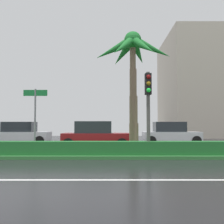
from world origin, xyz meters
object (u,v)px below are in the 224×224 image
object	(u,v)px
palm_tree_centre_left	(132,57)
car_in_traffic_second	(95,135)
street_name_sign	(35,112)
car_in_traffic_leading	(20,134)
car_in_traffic_third	(170,134)
traffic_signal_median_right	(148,98)

from	to	relation	value
palm_tree_centre_left	car_in_traffic_second	size ratio (longest dim) A/B	1.45
palm_tree_centre_left	street_name_sign	world-z (taller)	palm_tree_centre_left
street_name_sign	car_in_traffic_leading	world-z (taller)	street_name_sign
palm_tree_centre_left	car_in_traffic_third	world-z (taller)	palm_tree_centre_left
street_name_sign	car_in_traffic_third	size ratio (longest dim) A/B	0.70
car_in_traffic_leading	car_in_traffic_third	world-z (taller)	same
palm_tree_centre_left	car_in_traffic_third	size ratio (longest dim) A/B	1.45
car_in_traffic_second	car_in_traffic_third	distance (m)	6.35
traffic_signal_median_right	car_in_traffic_third	bearing A→B (deg)	70.81
street_name_sign	car_in_traffic_third	xyz separation A→B (m)	(8.04, 7.95, -1.25)
palm_tree_centre_left	traffic_signal_median_right	world-z (taller)	palm_tree_centre_left
street_name_sign	car_in_traffic_second	xyz separation A→B (m)	(2.46, 4.92, -1.25)
car_in_traffic_second	traffic_signal_median_right	bearing A→B (deg)	-62.32
traffic_signal_median_right	street_name_sign	xyz separation A→B (m)	(-5.18, 0.27, -0.65)
traffic_signal_median_right	street_name_sign	distance (m)	5.23
street_name_sign	car_in_traffic_third	bearing A→B (deg)	44.66
palm_tree_centre_left	car_in_traffic_leading	world-z (taller)	palm_tree_centre_left
car_in_traffic_leading	car_in_traffic_third	xyz separation A→B (m)	(11.53, -0.07, 0.00)
car_in_traffic_leading	car_in_traffic_third	size ratio (longest dim) A/B	1.00
traffic_signal_median_right	car_in_traffic_third	size ratio (longest dim) A/B	0.87
palm_tree_centre_left	car_in_traffic_second	world-z (taller)	palm_tree_centre_left
car_in_traffic_third	street_name_sign	bearing A→B (deg)	-135.34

